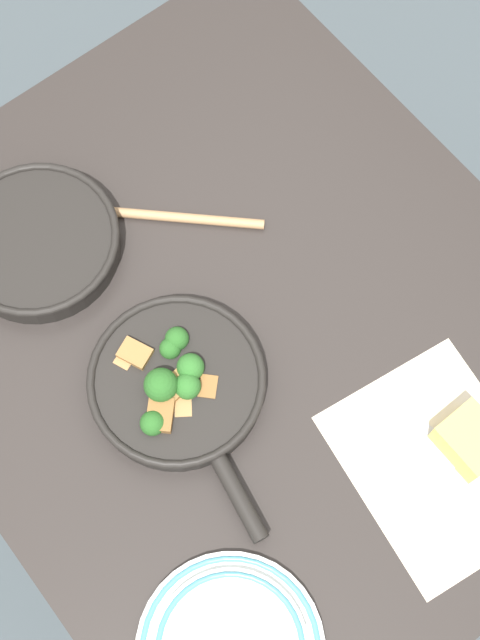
{
  "coord_description": "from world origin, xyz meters",
  "views": [
    {
      "loc": [
        0.34,
        -0.27,
        1.99
      ],
      "look_at": [
        0.0,
        0.0,
        0.79
      ],
      "focal_mm": 50.0,
      "sensor_mm": 36.0,
      "label": 1
    }
  ],
  "objects_px": {
    "skillet_broccoli": "(177,384)",
    "cheese_block": "(470,440)",
    "skillet_eggs": "(34,243)",
    "wooden_spoon": "(121,212)"
  },
  "relations": [
    {
      "from": "skillet_broccoli",
      "to": "skillet_eggs",
      "type": "bearing_deg",
      "value": -163.45
    },
    {
      "from": "wooden_spoon",
      "to": "cheese_block",
      "type": "height_order",
      "value": "cheese_block"
    },
    {
      "from": "skillet_eggs",
      "to": "wooden_spoon",
      "type": "bearing_deg",
      "value": -169.99
    },
    {
      "from": "skillet_eggs",
      "to": "wooden_spoon",
      "type": "distance_m",
      "value": 0.14
    },
    {
      "from": "skillet_broccoli",
      "to": "cheese_block",
      "type": "distance_m",
      "value": 0.41
    },
    {
      "from": "wooden_spoon",
      "to": "cheese_block",
      "type": "xyz_separation_m",
      "value": [
        0.59,
        0.17,
        0.02
      ]
    },
    {
      "from": "skillet_eggs",
      "to": "skillet_broccoli",
      "type": "bearing_deg",
      "value": 120.15
    },
    {
      "from": "skillet_broccoli",
      "to": "cheese_block",
      "type": "xyz_separation_m",
      "value": [
        0.31,
        0.27,
        0.0
      ]
    },
    {
      "from": "cheese_block",
      "to": "wooden_spoon",
      "type": "bearing_deg",
      "value": -164.19
    },
    {
      "from": "skillet_eggs",
      "to": "cheese_block",
      "type": "bearing_deg",
      "value": 139.52
    }
  ]
}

